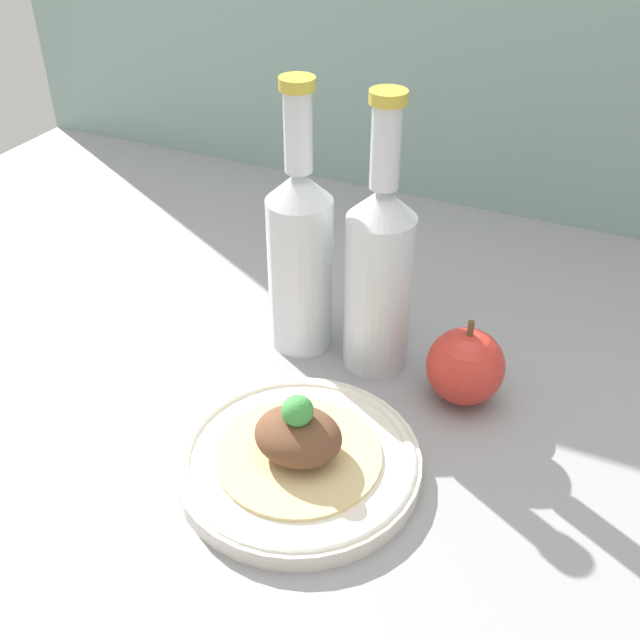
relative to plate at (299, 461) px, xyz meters
The scene contains 6 objects.
ground_plane 12.56cm from the plate, 50.49° to the left, with size 180.00×110.00×4.00cm, color gray.
plate is the anchor object (origin of this frame).
plated_food 2.86cm from the plate, 135.00° to the right, with size 15.78×15.78×7.18cm.
cider_bottle_left 23.49cm from the plate, 115.14° to the left, with size 7.27×7.27×31.01cm.
cider_bottle_right 21.74cm from the plate, 88.87° to the left, with size 7.27×7.27×31.01cm.
apple 20.44cm from the plate, 56.50° to the left, with size 8.26×8.26×9.84cm.
Camera 1 is at (15.13, -54.20, 52.95)cm, focal length 42.00 mm.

